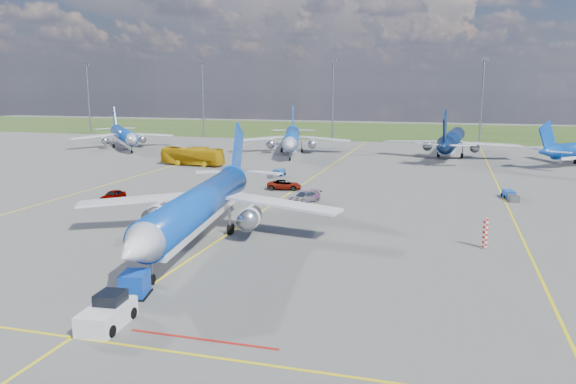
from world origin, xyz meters
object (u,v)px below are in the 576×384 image
(apron_bus, at_px, (192,156))
(baggage_tug_w, at_px, (510,195))
(main_airliner, at_px, (201,240))
(bg_jet_nw, at_px, (124,148))
(pushback_tug, at_px, (108,313))
(baggage_tug_c, at_px, (277,174))
(service_car_c, at_px, (304,197))
(bg_jet_nnw, at_px, (291,154))
(bg_jet_n, at_px, (451,156))
(warning_post, at_px, (485,233))
(service_car_a, at_px, (113,195))
(service_car_b, at_px, (284,185))
(uld_container, at_px, (135,284))

(apron_bus, relative_size, baggage_tug_w, 2.59)
(main_airliner, bearing_deg, bg_jet_nw, 118.80)
(pushback_tug, distance_m, baggage_tug_c, 62.33)
(service_car_c, relative_size, baggage_tug_w, 1.00)
(bg_jet_nnw, relative_size, bg_jet_n, 0.95)
(warning_post, bearing_deg, bg_jet_n, 92.44)
(baggage_tug_w, bearing_deg, apron_bus, 153.28)
(warning_post, distance_m, baggage_tug_w, 26.71)
(service_car_a, bearing_deg, warning_post, -7.97)
(warning_post, height_order, bg_jet_n, bg_jet_n)
(main_airliner, relative_size, baggage_tug_w, 8.00)
(bg_jet_nnw, xyz_separation_m, pushback_tug, (13.92, -94.57, 0.84))
(warning_post, relative_size, service_car_b, 0.57)
(pushback_tug, distance_m, apron_bus, 75.76)
(bg_jet_n, relative_size, service_car_c, 8.05)
(warning_post, bearing_deg, uld_container, -141.71)
(warning_post, distance_m, pushback_tug, 35.82)
(bg_jet_nw, relative_size, service_car_c, 7.26)
(pushback_tug, relative_size, baggage_tug_c, 1.24)
(main_airliner, xyz_separation_m, service_car_b, (0.32, 29.36, 0.73))
(bg_jet_n, bearing_deg, uld_container, 81.37)
(bg_jet_nnw, bearing_deg, bg_jet_nw, 166.95)
(pushback_tug, relative_size, apron_bus, 0.48)
(bg_jet_n, height_order, baggage_tug_w, bg_jet_n)
(bg_jet_nnw, xyz_separation_m, uld_container, (12.81, -89.38, 0.91))
(main_airliner, height_order, baggage_tug_c, main_airliner)
(service_car_b, bearing_deg, main_airliner, 169.35)
(baggage_tug_c, bearing_deg, uld_container, -75.38)
(apron_bus, height_order, service_car_a, apron_bus)
(bg_jet_nnw, distance_m, apron_bus, 27.69)
(main_airliner, xyz_separation_m, apron_bus, (-24.62, 49.65, 1.81))
(bg_jet_n, bearing_deg, baggage_tug_c, 57.37)
(bg_jet_nw, height_order, baggage_tug_w, bg_jet_nw)
(uld_container, relative_size, service_car_a, 0.54)
(bg_jet_nw, xyz_separation_m, bg_jet_n, (79.19, 6.04, 0.00))
(bg_jet_n, height_order, pushback_tug, bg_jet_n)
(bg_jet_n, xyz_separation_m, baggage_tug_w, (7.95, -47.77, 0.51))
(warning_post, xyz_separation_m, service_car_a, (-47.87, 10.12, -0.78))
(service_car_a, bearing_deg, baggage_tug_w, 21.00)
(apron_bus, height_order, baggage_tug_c, apron_bus)
(service_car_b, bearing_deg, uld_container, 171.91)
(main_airliner, xyz_separation_m, uld_container, (1.85, -15.72, 0.91))
(warning_post, xyz_separation_m, bg_jet_n, (-3.16, 74.03, -1.50))
(bg_jet_nw, bearing_deg, uld_container, -97.62)
(baggage_tug_c, bearing_deg, service_car_b, -59.41)
(bg_jet_nw, distance_m, uld_container, 104.94)
(bg_jet_nnw, relative_size, apron_bus, 2.97)
(pushback_tug, bearing_deg, service_car_c, 81.41)
(bg_jet_n, relative_size, apron_bus, 3.11)
(bg_jet_n, xyz_separation_m, apron_bus, (-49.33, -29.20, 1.81))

